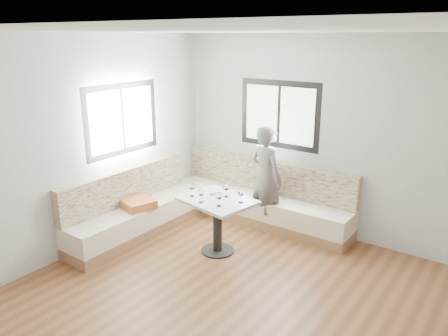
{
  "coord_description": "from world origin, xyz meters",
  "views": [
    {
      "loc": [
        2.15,
        -3.11,
        2.77
      ],
      "look_at": [
        -0.96,
        1.19,
        1.14
      ],
      "focal_mm": 35.0,
      "sensor_mm": 36.0,
      "label": 1
    }
  ],
  "objects": [
    {
      "name": "olive_ramekin",
      "position": [
        -1.14,
        1.19,
        0.77
      ],
      "size": [
        0.11,
        0.11,
        0.05
      ],
      "color": "white",
      "rests_on": "table"
    },
    {
      "name": "wine_glass_a",
      "position": [
        -1.33,
        0.98,
        0.87
      ],
      "size": [
        0.08,
        0.08,
        0.18
      ],
      "color": "white",
      "rests_on": "table"
    },
    {
      "name": "banquette",
      "position": [
        -1.59,
        1.63,
        0.33
      ],
      "size": [
        2.9,
        2.8,
        0.95
      ],
      "color": "#986C48",
      "rests_on": "ground"
    },
    {
      "name": "person",
      "position": [
        -0.86,
        2.1,
        0.79
      ],
      "size": [
        0.66,
        0.53,
        1.57
      ],
      "primitive_type": "imported",
      "rotation": [
        0.0,
        0.0,
        2.83
      ],
      "color": "#574F51",
      "rests_on": "ground"
    },
    {
      "name": "room",
      "position": [
        -0.08,
        0.08,
        1.41
      ],
      "size": [
        5.01,
        5.01,
        2.81
      ],
      "color": "brown",
      "rests_on": "ground"
    },
    {
      "name": "table",
      "position": [
        -0.99,
        1.09,
        0.56
      ],
      "size": [
        1.02,
        0.85,
        0.74
      ],
      "rotation": [
        0.0,
        0.0,
        -0.18
      ],
      "color": "black",
      "rests_on": "ground"
    },
    {
      "name": "wine_glass_b",
      "position": [
        -1.09,
        0.88,
        0.87
      ],
      "size": [
        0.08,
        0.08,
        0.18
      ],
      "color": "white",
      "rests_on": "table"
    },
    {
      "name": "wine_glass_d",
      "position": [
        -0.95,
        1.23,
        0.87
      ],
      "size": [
        0.08,
        0.08,
        0.18
      ],
      "color": "white",
      "rests_on": "table"
    },
    {
      "name": "wine_glass_c",
      "position": [
        -0.83,
        0.92,
        0.87
      ],
      "size": [
        0.08,
        0.08,
        0.18
      ],
      "color": "white",
      "rests_on": "table"
    },
    {
      "name": "wine_glass_e",
      "position": [
        -0.68,
        1.17,
        0.87
      ],
      "size": [
        0.08,
        0.08,
        0.18
      ],
      "color": "white",
      "rests_on": "table"
    }
  ]
}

